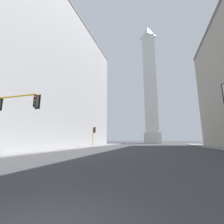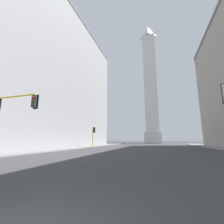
# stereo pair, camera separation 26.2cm
# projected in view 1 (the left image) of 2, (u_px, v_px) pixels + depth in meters

# --- Properties ---
(sidewalk_left) EXTENTS (5.00, 85.65, 0.15)m
(sidewalk_left) POSITION_uv_depth(u_px,v_px,m) (70.00, 148.00, 30.90)
(sidewalk_left) COLOR slate
(sidewalk_left) RESTS_ON ground_plane
(building_left) EXTENTS (25.27, 48.99, 34.72)m
(building_left) POSITION_uv_depth(u_px,v_px,m) (32.00, 79.00, 39.20)
(building_left) COLOR #9E9EA0
(building_left) RESTS_ON ground_plane
(obelisk) EXTENTS (7.58, 7.58, 61.67)m
(obelisk) POSITION_uv_depth(u_px,v_px,m) (150.00, 83.00, 74.92)
(obelisk) COLOR silver
(obelisk) RESTS_ON ground_plane
(traffic_light_near_left) EXTENTS (5.36, 0.51, 5.95)m
(traffic_light_near_left) POSITION_uv_depth(u_px,v_px,m) (9.00, 110.00, 14.13)
(traffic_light_near_left) COLOR yellow
(traffic_light_near_left) RESTS_ON ground_plane
(traffic_light_mid_left) EXTENTS (0.78, 0.50, 4.87)m
(traffic_light_mid_left) POSITION_uv_depth(u_px,v_px,m) (94.00, 134.00, 36.40)
(traffic_light_mid_left) COLOR yellow
(traffic_light_mid_left) RESTS_ON ground_plane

